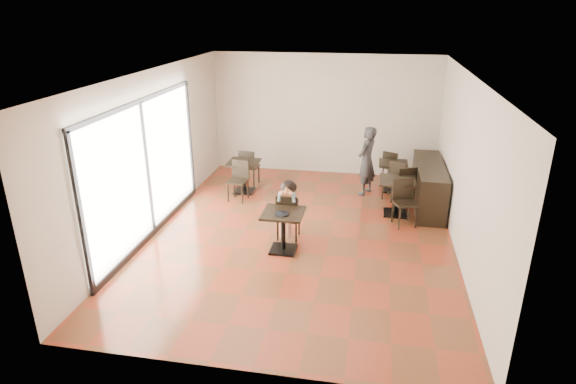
% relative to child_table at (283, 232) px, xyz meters
% --- Properties ---
extents(floor, '(6.00, 8.00, 0.01)m').
position_rel_child_table_xyz_m(floor, '(0.21, 0.74, -0.40)').
color(floor, maroon).
rests_on(floor, ground).
extents(ceiling, '(6.00, 8.00, 0.01)m').
position_rel_child_table_xyz_m(ceiling, '(0.21, 0.74, 2.80)').
color(ceiling, white).
rests_on(ceiling, floor).
extents(wall_back, '(6.00, 0.01, 3.20)m').
position_rel_child_table_xyz_m(wall_back, '(0.21, 4.74, 1.20)').
color(wall_back, beige).
rests_on(wall_back, floor).
extents(wall_front, '(6.00, 0.01, 3.20)m').
position_rel_child_table_xyz_m(wall_front, '(0.21, -3.26, 1.20)').
color(wall_front, beige).
rests_on(wall_front, floor).
extents(wall_left, '(0.01, 8.00, 3.20)m').
position_rel_child_table_xyz_m(wall_left, '(-2.79, 0.74, 1.20)').
color(wall_left, beige).
rests_on(wall_left, floor).
extents(wall_right, '(0.01, 8.00, 3.20)m').
position_rel_child_table_xyz_m(wall_right, '(3.21, 0.74, 1.20)').
color(wall_right, beige).
rests_on(wall_right, floor).
extents(storefront_window, '(0.04, 4.50, 2.60)m').
position_rel_child_table_xyz_m(storefront_window, '(-2.76, 0.24, 1.00)').
color(storefront_window, white).
rests_on(storefront_window, floor).
extents(child_table, '(0.75, 0.75, 0.80)m').
position_rel_child_table_xyz_m(child_table, '(0.00, 0.00, 0.00)').
color(child_table, black).
rests_on(child_table, floor).
extents(child_chair, '(0.43, 0.43, 0.96)m').
position_rel_child_table_xyz_m(child_chair, '(0.00, 0.55, 0.08)').
color(child_chair, black).
rests_on(child_chair, floor).
extents(child, '(0.43, 0.60, 1.20)m').
position_rel_child_table_xyz_m(child, '(0.00, 0.55, 0.20)').
color(child, slate).
rests_on(child, child_chair).
extents(plate, '(0.27, 0.27, 0.02)m').
position_rel_child_table_xyz_m(plate, '(0.00, -0.10, 0.41)').
color(plate, black).
rests_on(plate, child_table).
extents(pizza_slice, '(0.28, 0.21, 0.06)m').
position_rel_child_table_xyz_m(pizza_slice, '(0.00, 0.36, 0.64)').
color(pizza_slice, tan).
rests_on(pizza_slice, child).
extents(adult_patron, '(0.62, 0.72, 1.68)m').
position_rel_child_table_xyz_m(adult_patron, '(1.42, 3.28, 0.44)').
color(adult_patron, '#313236').
rests_on(adult_patron, floor).
extents(cafe_table_mid, '(0.99, 0.99, 0.81)m').
position_rel_child_table_xyz_m(cafe_table_mid, '(2.13, 2.12, 0.01)').
color(cafe_table_mid, black).
rests_on(cafe_table_mid, floor).
extents(cafe_table_left, '(0.83, 0.83, 0.78)m').
position_rel_child_table_xyz_m(cafe_table_left, '(-1.53, 2.85, -0.01)').
color(cafe_table_left, black).
rests_on(cafe_table_left, floor).
extents(cafe_table_back, '(0.92, 0.92, 0.73)m').
position_rel_child_table_xyz_m(cafe_table_back, '(2.07, 3.58, -0.03)').
color(cafe_table_back, black).
rests_on(cafe_table_back, floor).
extents(chair_mid_a, '(0.57, 0.57, 0.98)m').
position_rel_child_table_xyz_m(chair_mid_a, '(2.29, 2.67, 0.09)').
color(chair_mid_a, black).
rests_on(chair_mid_a, floor).
extents(chair_mid_b, '(0.57, 0.57, 0.98)m').
position_rel_child_table_xyz_m(chair_mid_b, '(2.29, 1.57, 0.09)').
color(chair_mid_b, black).
rests_on(chair_mid_b, floor).
extents(chair_left_a, '(0.47, 0.47, 0.94)m').
position_rel_child_table_xyz_m(chair_left_a, '(-1.53, 3.40, 0.07)').
color(chair_left_a, black).
rests_on(chair_left_a, floor).
extents(chair_left_b, '(0.47, 0.47, 0.94)m').
position_rel_child_table_xyz_m(chair_left_b, '(-1.53, 2.30, 0.07)').
color(chair_left_b, black).
rests_on(chair_left_b, floor).
extents(chair_back_a, '(0.52, 0.52, 0.88)m').
position_rel_child_table_xyz_m(chair_back_a, '(2.07, 4.13, 0.04)').
color(chair_back_a, black).
rests_on(chair_back_a, floor).
extents(chair_back_b, '(0.52, 0.52, 0.88)m').
position_rel_child_table_xyz_m(chair_back_b, '(2.07, 3.03, 0.04)').
color(chair_back_b, black).
rests_on(chair_back_b, floor).
extents(service_counter, '(0.60, 2.40, 1.00)m').
position_rel_child_table_xyz_m(service_counter, '(2.86, 2.74, 0.10)').
color(service_counter, black).
rests_on(service_counter, floor).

